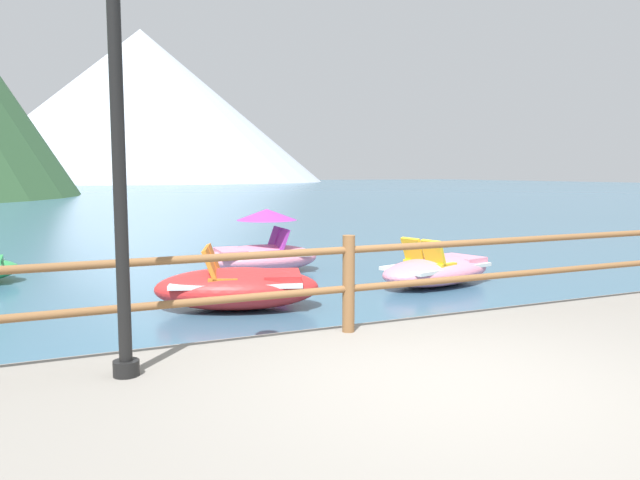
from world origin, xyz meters
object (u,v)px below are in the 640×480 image
(lamp_post, at_px, (114,18))
(pedal_boat_4, at_px, (262,251))
(pedal_boat_0, at_px, (437,270))
(pedal_boat_5, at_px, (238,287))

(lamp_post, bearing_deg, pedal_boat_4, 62.79)
(pedal_boat_0, xyz_separation_m, pedal_boat_4, (-2.31, 2.59, 0.15))
(pedal_boat_4, bearing_deg, pedal_boat_5, -115.17)
(lamp_post, relative_size, pedal_boat_0, 1.70)
(pedal_boat_0, relative_size, pedal_boat_5, 1.00)
(pedal_boat_4, relative_size, pedal_boat_5, 0.89)
(pedal_boat_0, distance_m, pedal_boat_4, 3.47)
(lamp_post, relative_size, pedal_boat_4, 1.91)
(pedal_boat_4, bearing_deg, lamp_post, -117.21)
(pedal_boat_4, height_order, pedal_boat_5, pedal_boat_4)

